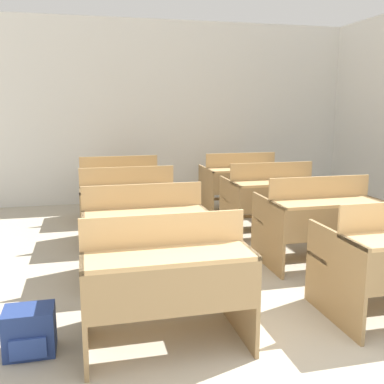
# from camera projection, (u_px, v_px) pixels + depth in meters

# --- Properties ---
(wall_back) EXTENTS (6.09, 0.06, 2.95)m
(wall_back) POSITION_uv_depth(u_px,v_px,m) (174.00, 113.00, 7.50)
(wall_back) COLOR silver
(wall_back) RESTS_ON ground_plane
(bench_front_left) EXTENTS (1.08, 0.79, 0.90)m
(bench_front_left) POSITION_uv_depth(u_px,v_px,m) (165.00, 278.00, 2.98)
(bench_front_left) COLOR #9A7C52
(bench_front_left) RESTS_ON ground_plane
(bench_second_left) EXTENTS (1.08, 0.79, 0.90)m
(bench_second_left) POSITION_uv_depth(u_px,v_px,m) (143.00, 231.00, 4.09)
(bench_second_left) COLOR #9A7B51
(bench_second_left) RESTS_ON ground_plane
(bench_second_right) EXTENTS (1.08, 0.79, 0.90)m
(bench_second_right) POSITION_uv_depth(u_px,v_px,m) (318.00, 219.00, 4.53)
(bench_second_right) COLOR #96784E
(bench_second_right) RESTS_ON ground_plane
(bench_third_left) EXTENTS (1.08, 0.79, 0.90)m
(bench_third_left) POSITION_uv_depth(u_px,v_px,m) (128.00, 204.00, 5.23)
(bench_third_left) COLOR #98794F
(bench_third_left) RESTS_ON ground_plane
(bench_third_right) EXTENTS (1.08, 0.79, 0.90)m
(bench_third_right) POSITION_uv_depth(u_px,v_px,m) (271.00, 197.00, 5.63)
(bench_third_right) COLOR #96774D
(bench_third_right) RESTS_ON ground_plane
(bench_back_left) EXTENTS (1.08, 0.79, 0.90)m
(bench_back_left) POSITION_uv_depth(u_px,v_px,m) (120.00, 187.00, 6.35)
(bench_back_left) COLOR #94754B
(bench_back_left) RESTS_ON ground_plane
(bench_back_right) EXTENTS (1.08, 0.79, 0.90)m
(bench_back_right) POSITION_uv_depth(u_px,v_px,m) (240.00, 182.00, 6.77)
(bench_back_right) COLOR #997A50
(bench_back_right) RESTS_ON ground_plane
(schoolbag) EXTENTS (0.32, 0.26, 0.30)m
(schoolbag) POSITION_uv_depth(u_px,v_px,m) (30.00, 331.00, 2.90)
(schoolbag) COLOR navy
(schoolbag) RESTS_ON ground_plane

